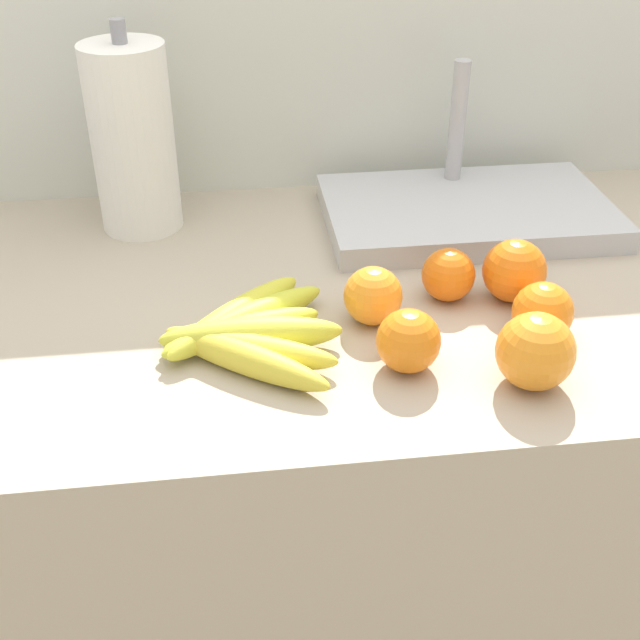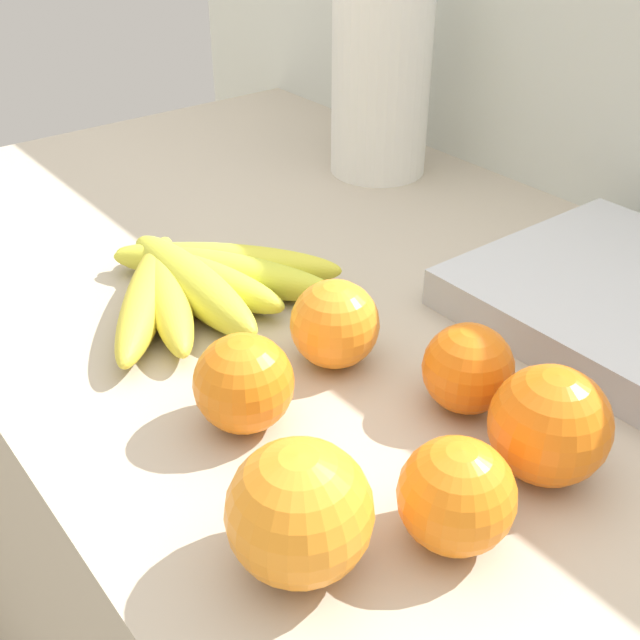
% 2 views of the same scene
% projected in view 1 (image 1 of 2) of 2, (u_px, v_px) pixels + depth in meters
% --- Properties ---
extents(counter, '(1.40, 0.63, 0.87)m').
position_uv_depth(counter, '(392.00, 522.00, 1.26)').
color(counter, '#ADA08C').
rests_on(counter, ground).
extents(wall_back, '(1.80, 0.06, 1.30)m').
position_uv_depth(wall_back, '(359.00, 290.00, 1.43)').
color(wall_back, silver).
rests_on(wall_back, ground).
extents(banana_bunch, '(0.21, 0.25, 0.04)m').
position_uv_depth(banana_bunch, '(245.00, 334.00, 0.89)').
color(banana_bunch, gold).
rests_on(banana_bunch, counter).
extents(orange_right, '(0.07, 0.07, 0.07)m').
position_uv_depth(orange_right, '(408.00, 341.00, 0.85)').
color(orange_right, orange).
rests_on(orange_right, counter).
extents(orange_back_left, '(0.07, 0.07, 0.07)m').
position_uv_depth(orange_back_left, '(543.00, 312.00, 0.90)').
color(orange_back_left, orange).
rests_on(orange_back_left, counter).
extents(orange_back_right, '(0.07, 0.07, 0.07)m').
position_uv_depth(orange_back_right, '(448.00, 275.00, 0.97)').
color(orange_back_right, orange).
rests_on(orange_back_right, counter).
extents(orange_far_right, '(0.08, 0.08, 0.08)m').
position_uv_depth(orange_far_right, '(535.00, 351.00, 0.83)').
color(orange_far_right, orange).
rests_on(orange_far_right, counter).
extents(orange_front, '(0.07, 0.07, 0.07)m').
position_uv_depth(orange_front, '(373.00, 296.00, 0.93)').
color(orange_front, orange).
rests_on(orange_front, counter).
extents(orange_center, '(0.08, 0.08, 0.08)m').
position_uv_depth(orange_center, '(514.00, 271.00, 0.97)').
color(orange_center, orange).
rests_on(orange_center, counter).
extents(paper_towel_roll, '(0.11, 0.11, 0.29)m').
position_uv_depth(paper_towel_roll, '(133.00, 139.00, 1.09)').
color(paper_towel_roll, white).
rests_on(paper_towel_roll, counter).
extents(sink_basin, '(0.41, 0.25, 0.21)m').
position_uv_depth(sink_basin, '(467.00, 209.00, 1.16)').
color(sink_basin, '#B7BABF').
rests_on(sink_basin, counter).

